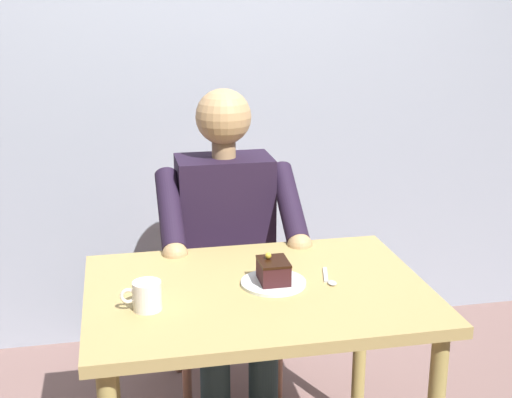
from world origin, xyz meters
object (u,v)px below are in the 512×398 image
Objects in this scene: seated_person at (228,249)px; dessert_spoon at (329,279)px; cake_slice at (273,271)px; dining_table at (257,315)px; chair at (222,271)px; coffee_cup at (147,295)px.

seated_person is 8.83× the size of dessert_spoon.
cake_slice is (-0.05, 0.54, 0.13)m from seated_person.
dessert_spoon is (-0.23, -0.01, 0.10)m from dining_table.
dessert_spoon is at bearing 107.78° from chair.
dessert_spoon is (-0.23, 0.71, 0.24)m from chair.
dessert_spoon is at bearing -177.91° from dining_table.
cake_slice is at bearing -164.71° from dining_table.
chair reaches higher than cake_slice.
dining_table is at bearing -165.83° from coffee_cup.
coffee_cup is (0.34, 0.08, 0.14)m from dining_table.
chair is 0.79m from dessert_spoon.
cake_slice is 0.95× the size of coffee_cup.
chair is at bearing -72.22° from dessert_spoon.
cake_slice is at bearing -165.67° from coffee_cup.
coffee_cup is (0.34, 0.64, 0.13)m from seated_person.
dining_table is 0.15m from cake_slice.
dining_table is 7.23× the size of dessert_spoon.
seated_person reaches higher than chair.
seated_person reaches higher than coffee_cup.
coffee_cup is at bearing 9.37° from dessert_spoon.
coffee_cup reaches higher than dining_table.
coffee_cup is at bearing 14.33° from cake_slice.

